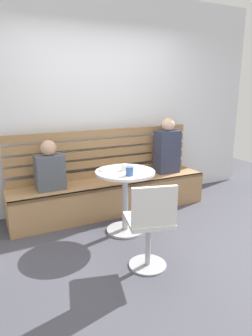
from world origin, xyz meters
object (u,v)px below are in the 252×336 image
Objects in this scene: person_child_left at (50,168)px; plate_small at (106,170)px; cup_mug_blue at (130,171)px; cafe_table at (125,189)px; cup_ceramic_white at (125,167)px; booth_bench at (112,196)px; white_chair at (150,224)px; person_adult at (167,148)px.

plate_small is at bearing -44.42° from person_child_left.
cafe_table is at bearing 78.32° from cup_mug_blue.
cup_mug_blue is at bearing -103.50° from cup_ceramic_white.
plate_small reaches higher than cafe_table.
person_child_left is at bearing 138.44° from cafe_table.
booth_bench is 0.81m from cup_ceramic_white.
white_chair is at bearing -100.84° from cup_ceramic_white.
booth_bench is 0.94m from person_child_left.
person_child_left is 0.94m from cup_ceramic_white.
cafe_table is at bearing -41.56° from person_child_left.
person_adult is 1.17m from cup_ceramic_white.
person_child_left reaches higher than booth_bench.
person_adult is at bearing 38.74° from cup_mug_blue.
cup_mug_blue is (-0.04, -0.19, 0.27)m from cafe_table.
booth_bench is 15.88× the size of plate_small.
cafe_table is 1.23m from person_adult.
booth_bench is 4.43× the size of person_child_left.
person_adult is at bearing 51.76° from white_chair.
person_adult is at bearing 24.30° from plate_small.
person_child_left is at bearing 129.39° from cup_mug_blue.
cup_ceramic_white is (-0.09, -0.59, 0.55)m from booth_bench.
cup_ceramic_white is at bearing -148.03° from person_adult.
white_chair is at bearing -99.81° from booth_bench.
cup_ceramic_white is at bearing 79.16° from white_chair.
white_chair is (-0.25, -1.43, 0.24)m from booth_bench.
cup_ceramic_white is at bearing 66.13° from cafe_table.
person_child_left is (-0.56, 1.44, 0.24)m from white_chair.
cup_mug_blue reaches higher than cafe_table.
cup_mug_blue is at bearing -99.74° from booth_bench.
white_chair reaches higher than cafe_table.
person_adult is 1.31× the size of person_child_left.
white_chair is at bearing -128.24° from person_adult.
cup_mug_blue is at bearing -141.26° from person_adult.
person_adult reaches higher than cafe_table.
cafe_table is 9.25× the size of cup_ceramic_white.
plate_small is (-0.18, 0.11, 0.23)m from cafe_table.
cup_ceramic_white is 0.84× the size of cup_mug_blue.
booth_bench is 0.99m from cup_mug_blue.
white_chair is 10.63× the size of cup_ceramic_white.
cup_ceramic_white is at bearing -22.67° from plate_small.
plate_small is (-0.28, -0.50, 0.52)m from booth_bench.
cup_ceramic_white reaches higher than cafe_table.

